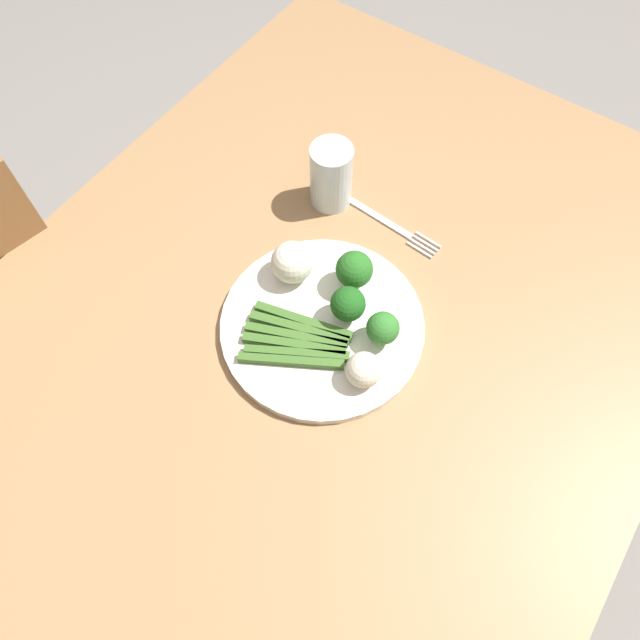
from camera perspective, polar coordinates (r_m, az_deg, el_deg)
ground_plane at (r=1.52m, az=-1.21°, el=-15.28°), size 6.00×6.00×0.02m
dining_table at (r=0.91m, az=-1.96°, el=-6.30°), size 1.35×0.92×0.72m
plate at (r=0.84m, az=0.00°, el=-0.40°), size 0.28×0.28×0.01m
asparagus_bundle at (r=0.81m, az=-2.23°, el=-1.99°), size 0.12×0.16×0.01m
broccoli_front at (r=0.81m, az=2.65°, el=1.49°), size 0.05×0.05×0.06m
broccoli_outer_edge at (r=0.84m, az=3.14°, el=4.82°), size 0.05×0.05×0.06m
broccoli_front_left at (r=0.80m, az=5.95°, el=-0.80°), size 0.04×0.04×0.05m
cauliflower_near_center at (r=0.78m, az=4.14°, el=-4.72°), size 0.05×0.05×0.05m
cauliflower_mid at (r=0.85m, az=-2.64°, el=5.47°), size 0.06×0.06×0.06m
fork at (r=0.95m, az=6.90°, el=8.78°), size 0.03×0.17×0.00m
water_glass at (r=0.93m, az=1.05°, el=13.46°), size 0.06×0.06×0.11m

